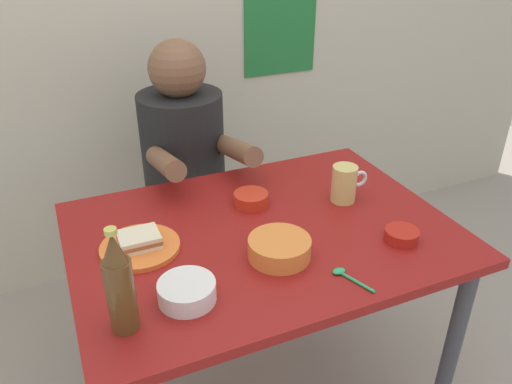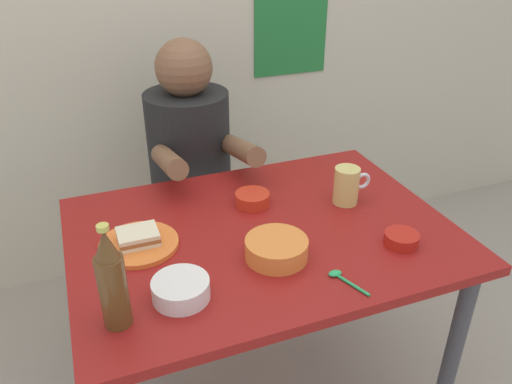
# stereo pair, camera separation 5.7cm
# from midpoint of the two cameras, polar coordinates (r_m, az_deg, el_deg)

# --- Properties ---
(dining_table) EXTENTS (1.10, 0.80, 0.74)m
(dining_table) POSITION_cam_midpoint_polar(r_m,az_deg,el_deg) (1.54, 1.74, -7.16)
(dining_table) COLOR maroon
(dining_table) RESTS_ON ground
(stool) EXTENTS (0.34, 0.34, 0.45)m
(stool) POSITION_cam_midpoint_polar(r_m,az_deg,el_deg) (2.19, -6.11, -4.66)
(stool) COLOR #4C4C51
(stool) RESTS_ON ground
(person_seated) EXTENTS (0.33, 0.56, 0.72)m
(person_seated) POSITION_cam_midpoint_polar(r_m,az_deg,el_deg) (1.98, -6.65, 5.26)
(person_seated) COLOR black
(person_seated) RESTS_ON stool
(plate_orange) EXTENTS (0.22, 0.22, 0.01)m
(plate_orange) POSITION_cam_midpoint_polar(r_m,az_deg,el_deg) (1.44, -11.94, -5.78)
(plate_orange) COLOR orange
(plate_orange) RESTS_ON dining_table
(sandwich) EXTENTS (0.11, 0.09, 0.04)m
(sandwich) POSITION_cam_midpoint_polar(r_m,az_deg,el_deg) (1.43, -12.04, -4.95)
(sandwich) COLOR beige
(sandwich) RESTS_ON plate_orange
(beer_mug) EXTENTS (0.13, 0.08, 0.12)m
(beer_mug) POSITION_cam_midpoint_polar(r_m,az_deg,el_deg) (1.63, 11.21, 0.73)
(beer_mug) COLOR #D1BC66
(beer_mug) RESTS_ON dining_table
(beer_bottle) EXTENTS (0.06, 0.06, 0.26)m
(beer_bottle) POSITION_cam_midpoint_polar(r_m,az_deg,el_deg) (1.14, -14.53, -9.72)
(beer_bottle) COLOR #593819
(beer_bottle) RESTS_ON dining_table
(sauce_bowl_chili) EXTENTS (0.11, 0.11, 0.04)m
(sauce_bowl_chili) POSITION_cam_midpoint_polar(r_m,az_deg,el_deg) (1.60, 0.61, -0.72)
(sauce_bowl_chili) COLOR red
(sauce_bowl_chili) RESTS_ON dining_table
(soup_bowl_orange) EXTENTS (0.17, 0.17, 0.05)m
(soup_bowl_orange) POSITION_cam_midpoint_polar(r_m,az_deg,el_deg) (1.36, 3.53, -6.32)
(soup_bowl_orange) COLOR orange
(soup_bowl_orange) RESTS_ON dining_table
(sambal_bowl_red) EXTENTS (0.10, 0.10, 0.03)m
(sambal_bowl_red) POSITION_cam_midpoint_polar(r_m,az_deg,el_deg) (1.48, 17.14, -5.02)
(sambal_bowl_red) COLOR #B21E14
(sambal_bowl_red) RESTS_ON dining_table
(rice_bowl_white) EXTENTS (0.14, 0.14, 0.05)m
(rice_bowl_white) POSITION_cam_midpoint_polar(r_m,az_deg,el_deg) (1.24, -7.15, -10.76)
(rice_bowl_white) COLOR silver
(rice_bowl_white) RESTS_ON dining_table
(spoon) EXTENTS (0.06, 0.12, 0.01)m
(spoon) POSITION_cam_midpoint_polar(r_m,az_deg,el_deg) (1.32, 10.87, -9.48)
(spoon) COLOR #26A559
(spoon) RESTS_ON dining_table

